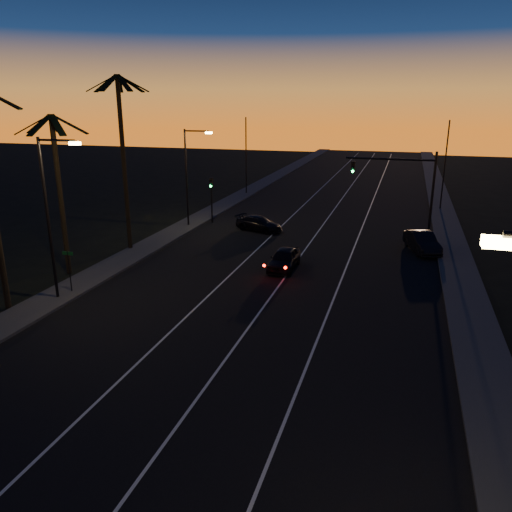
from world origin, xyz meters
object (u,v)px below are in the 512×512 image
(lead_car, at_px, (284,259))
(cross_car, at_px, (259,224))
(right_car, at_px, (422,242))
(signal_mast, at_px, (403,179))

(lead_car, height_order, cross_car, lead_car)
(lead_car, bearing_deg, right_car, 37.57)
(lead_car, height_order, right_car, right_car)
(signal_mast, relative_size, right_car, 1.50)
(signal_mast, height_order, right_car, signal_mast)
(signal_mast, bearing_deg, right_car, -67.18)
(cross_car, bearing_deg, lead_car, -64.28)
(lead_car, relative_size, cross_car, 0.98)
(signal_mast, xyz_separation_m, lead_car, (-7.11, -11.06, -4.08))
(right_car, bearing_deg, cross_car, 169.22)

